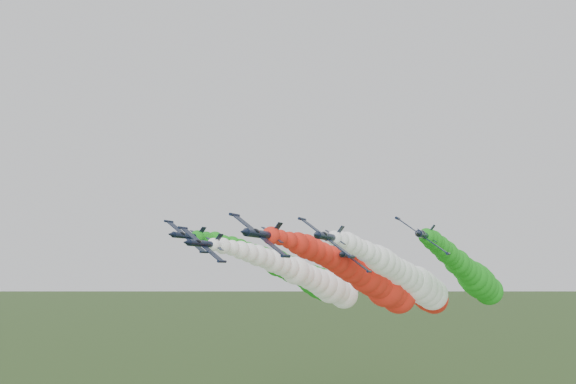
# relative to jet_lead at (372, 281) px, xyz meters

# --- Properties ---
(jet_lead) EXTENTS (13.11, 61.73, 15.65)m
(jet_lead) POSITION_rel_jet_lead_xyz_m (0.00, 0.00, 0.00)
(jet_lead) COLOR black
(jet_lead) RESTS_ON ground
(jet_inner_left) EXTENTS (12.80, 61.42, 15.34)m
(jet_inner_left) POSITION_rel_jet_lead_xyz_m (-14.81, 10.14, -0.11)
(jet_inner_left) COLOR black
(jet_inner_left) RESTS_ON ground
(jet_inner_right) EXTENTS (12.94, 61.56, 15.47)m
(jet_inner_right) POSITION_rel_jet_lead_xyz_m (5.28, 8.93, 0.12)
(jet_inner_right) COLOR black
(jet_inner_right) RESTS_ON ground
(jet_outer_left) EXTENTS (13.18, 61.79, 15.71)m
(jet_outer_left) POSITION_rel_jet_lead_xyz_m (-20.65, 16.95, 1.07)
(jet_outer_left) COLOR black
(jet_outer_left) RESTS_ON ground
(jet_outer_right) EXTENTS (12.71, 61.33, 15.25)m
(jet_outer_right) POSITION_rel_jet_lead_xyz_m (16.03, 17.84, 0.81)
(jet_outer_right) COLOR black
(jet_outer_right) RESTS_ON ground
(jet_trail) EXTENTS (13.06, 61.68, 15.59)m
(jet_trail) POSITION_rel_jet_lead_xyz_m (3.31, 26.54, -1.89)
(jet_trail) COLOR black
(jet_trail) RESTS_ON ground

